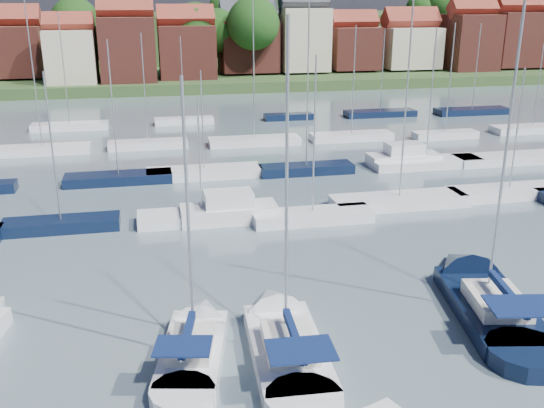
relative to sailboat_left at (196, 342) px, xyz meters
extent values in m
plane|color=#4D6068|center=(9.14, 36.74, -0.36)|extent=(260.00, 260.00, 0.00)
cube|color=white|center=(-0.21, -1.02, -0.11)|extent=(3.90, 6.77, 1.20)
cone|color=white|center=(0.61, 2.87, -0.11)|extent=(3.23, 3.57, 2.65)
cylinder|color=white|center=(-0.87, -4.12, -0.11)|extent=(3.14, 3.14, 1.20)
cube|color=silver|center=(-0.31, -1.45, 0.84)|extent=(2.36, 2.97, 0.70)
cylinder|color=#B2B2B7|center=(-0.12, -0.58, 6.37)|extent=(0.14, 0.14, 11.77)
cylinder|color=#B2B2B7|center=(-0.49, -2.31, 1.69)|extent=(0.83, 3.48, 0.10)
cube|color=#0F1E4C|center=(-0.49, -2.31, 1.84)|extent=(0.99, 3.34, 0.35)
cube|color=#0F1E4C|center=(-0.73, -3.43, 1.99)|extent=(2.53, 2.02, 0.08)
cube|color=white|center=(3.96, -1.69, -0.11)|extent=(3.55, 7.74, 1.20)
cone|color=white|center=(4.20, 3.04, -0.11)|extent=(3.35, 3.85, 3.16)
cylinder|color=white|center=(3.76, -5.48, -0.11)|extent=(3.32, 3.32, 1.20)
cube|color=silver|center=(3.93, -2.22, 0.84)|extent=(2.37, 3.27, 0.70)
cylinder|color=#B2B2B7|center=(3.98, -1.17, 7.51)|extent=(0.14, 0.14, 14.05)
cylinder|color=#B2B2B7|center=(3.87, -3.27, 1.69)|extent=(0.32, 4.21, 0.10)
cube|color=#0F1E4C|center=(3.87, -3.27, 1.84)|extent=(0.51, 4.01, 0.35)
cube|color=#0F1E4C|center=(3.80, -4.64, 1.99)|extent=(2.78, 2.03, 0.08)
cube|color=black|center=(15.04, 0.10, -0.11)|extent=(5.07, 9.02, 1.20)
cone|color=black|center=(16.04, 5.32, -0.11)|extent=(4.26, 4.73, 3.55)
cylinder|color=black|center=(14.25, -4.09, -0.11)|extent=(4.15, 4.15, 1.20)
cube|color=silver|center=(14.93, -0.48, 0.84)|extent=(3.10, 3.95, 0.70)
cylinder|color=#B2B2B7|center=(15.16, 0.68, 8.55)|extent=(0.14, 0.14, 16.12)
cylinder|color=#B2B2B7|center=(14.71, -1.65, 1.69)|extent=(0.98, 4.67, 0.10)
cube|color=#0F1E4C|center=(14.71, -1.65, 1.84)|extent=(1.13, 4.47, 0.35)
cube|color=#0F1E4C|center=(14.43, -3.16, 1.99)|extent=(3.36, 2.65, 0.08)
sphere|color=beige|center=(13.54, -4.91, -0.36)|extent=(0.49, 0.49, 0.49)
sphere|color=#D85914|center=(15.54, 3.77, -0.36)|extent=(0.53, 0.53, 0.53)
cube|color=black|center=(-7.97, 17.28, -0.01)|extent=(8.01, 2.24, 1.00)
cylinder|color=#B2B2B7|center=(-7.97, 17.28, 5.57)|extent=(0.12, 0.12, 10.16)
cube|color=white|center=(1.88, 16.94, -0.01)|extent=(9.22, 2.58, 1.00)
cylinder|color=#B2B2B7|center=(1.88, 16.94, 4.58)|extent=(0.12, 0.12, 8.18)
cube|color=white|center=(9.78, 15.35, -0.01)|extent=(8.78, 2.46, 1.00)
cylinder|color=#B2B2B7|center=(9.78, 15.35, 6.02)|extent=(0.12, 0.12, 11.06)
cube|color=white|center=(17.38, 17.40, -0.01)|extent=(10.79, 3.02, 1.00)
cylinder|color=#B2B2B7|center=(17.38, 17.40, 7.92)|extent=(0.12, 0.12, 14.87)
cube|color=white|center=(27.12, 17.76, -0.01)|extent=(10.13, 2.84, 1.00)
cylinder|color=#B2B2B7|center=(27.12, 17.76, 5.29)|extent=(0.12, 0.12, 9.59)
cube|color=white|center=(3.83, 16.74, 0.14)|extent=(7.00, 2.60, 1.40)
cube|color=white|center=(3.83, 16.74, 1.24)|extent=(3.50, 2.20, 1.30)
cube|color=black|center=(-4.41, 28.38, -0.01)|extent=(9.30, 2.60, 1.00)
cylinder|color=#B2B2B7|center=(-4.41, 28.38, 6.23)|extent=(0.12, 0.12, 11.48)
cube|color=white|center=(3.20, 28.75, -0.01)|extent=(10.40, 2.91, 1.00)
cylinder|color=#B2B2B7|center=(3.20, 28.75, 4.87)|extent=(0.12, 0.12, 8.77)
cube|color=black|center=(12.62, 28.02, -0.01)|extent=(8.80, 2.46, 1.00)
cylinder|color=#B2B2B7|center=(12.62, 28.02, 7.65)|extent=(0.12, 0.12, 14.33)
cube|color=white|center=(24.54, 27.90, -0.01)|extent=(10.73, 3.00, 1.00)
cylinder|color=#B2B2B7|center=(24.54, 27.90, 6.56)|extent=(0.12, 0.12, 12.14)
cube|color=white|center=(32.97, 27.71, -0.01)|extent=(10.48, 2.93, 1.00)
cylinder|color=#B2B2B7|center=(32.97, 27.71, 5.63)|extent=(0.12, 0.12, 10.28)
cube|color=white|center=(22.60, 28.74, 0.14)|extent=(7.00, 2.60, 1.40)
cube|color=white|center=(22.60, 28.74, 1.24)|extent=(3.50, 2.20, 1.30)
cube|color=white|center=(-12.57, 40.95, -0.01)|extent=(9.71, 2.72, 1.00)
cylinder|color=#B2B2B7|center=(-12.57, 40.95, 7.93)|extent=(0.12, 0.12, 14.88)
cube|color=white|center=(-1.69, 41.25, -0.01)|extent=(8.49, 2.38, 1.00)
cylinder|color=#B2B2B7|center=(-1.69, 41.25, 6.14)|extent=(0.12, 0.12, 11.31)
cube|color=white|center=(9.94, 40.52, -0.01)|extent=(10.16, 2.85, 1.00)
cylinder|color=#B2B2B7|center=(9.94, 40.52, 7.78)|extent=(0.12, 0.12, 14.59)
cube|color=white|center=(21.32, 40.63, -0.01)|extent=(9.53, 2.67, 1.00)
cylinder|color=#B2B2B7|center=(21.32, 40.63, 6.44)|extent=(0.12, 0.12, 11.91)
cube|color=white|center=(32.30, 39.24, -0.01)|extent=(7.62, 2.13, 1.00)
cylinder|color=#B2B2B7|center=(32.30, 39.24, 6.55)|extent=(0.12, 0.12, 12.13)
cube|color=white|center=(44.37, 40.33, -0.01)|extent=(10.17, 2.85, 1.00)
cylinder|color=#B2B2B7|center=(44.37, 40.33, 5.36)|extent=(0.12, 0.12, 9.73)
cube|color=white|center=(-11.11, 53.30, -0.01)|extent=(9.24, 2.59, 1.00)
cylinder|color=#B2B2B7|center=(-11.11, 53.30, 7.07)|extent=(0.12, 0.12, 13.17)
cube|color=white|center=(3.06, 54.04, -0.01)|extent=(7.57, 2.12, 1.00)
cylinder|color=#B2B2B7|center=(3.06, 54.04, 5.61)|extent=(0.12, 0.12, 10.24)
cube|color=black|center=(17.03, 54.21, -0.01)|extent=(6.58, 1.84, 1.00)
cylinder|color=#B2B2B7|center=(17.03, 54.21, 4.49)|extent=(0.12, 0.12, 8.01)
cube|color=black|center=(30.08, 54.14, -0.01)|extent=(9.92, 2.78, 1.00)
cylinder|color=#B2B2B7|center=(30.08, 54.14, 5.95)|extent=(0.12, 0.12, 10.92)
cube|color=black|center=(43.42, 53.11, -0.01)|extent=(10.55, 2.95, 1.00)
cylinder|color=#B2B2B7|center=(43.42, 53.11, 6.24)|extent=(0.12, 0.12, 11.51)
cube|color=#344A25|center=(9.14, 113.74, -0.06)|extent=(200.00, 70.00, 3.00)
cube|color=#344A25|center=(9.14, 138.74, 4.64)|extent=(200.00, 60.00, 14.00)
cube|color=brown|center=(-24.50, 94.53, 6.20)|extent=(10.37, 9.97, 8.73)
cube|color=maroon|center=(-24.50, 94.53, 11.83)|extent=(10.57, 5.13, 5.13)
cube|color=beige|center=(-13.60, 85.74, 5.72)|extent=(8.09, 8.80, 8.96)
cube|color=maroon|center=(-13.60, 85.74, 11.19)|extent=(8.25, 4.00, 4.00)
cube|color=brown|center=(-4.21, 86.67, 6.72)|extent=(9.36, 10.17, 10.97)
cube|color=maroon|center=(-4.21, 86.67, 13.35)|extent=(9.54, 4.63, 4.63)
cube|color=brown|center=(6.10, 88.39, 5.95)|extent=(9.90, 8.56, 9.42)
cube|color=maroon|center=(6.10, 88.39, 11.87)|extent=(10.10, 4.90, 4.90)
cube|color=brown|center=(18.24, 93.39, 6.58)|extent=(10.59, 8.93, 9.49)
cube|color=#383A42|center=(18.24, 93.39, 12.63)|extent=(10.80, 5.24, 5.24)
cube|color=beige|center=(28.85, 92.53, 7.66)|extent=(9.01, 8.61, 11.65)
cube|color=#383A42|center=(28.85, 92.53, 14.59)|extent=(9.19, 4.46, 4.46)
cube|color=brown|center=(39.32, 93.74, 5.84)|extent=(9.10, 9.34, 8.00)
cube|color=maroon|center=(39.32, 93.74, 10.96)|extent=(9.28, 4.50, 4.50)
cube|color=beige|center=(51.10, 93.33, 5.78)|extent=(10.86, 9.59, 7.88)
cube|color=maroon|center=(51.10, 93.33, 11.05)|extent=(11.07, 5.37, 5.37)
cube|color=brown|center=(62.90, 90.66, 6.72)|extent=(9.18, 9.96, 10.97)
cube|color=maroon|center=(62.90, 90.66, 13.33)|extent=(9.36, 4.54, 4.54)
cube|color=brown|center=(74.32, 91.95, 7.22)|extent=(11.39, 9.67, 10.76)
cube|color=maroon|center=(74.32, 91.95, 14.00)|extent=(11.62, 5.64, 5.64)
cylinder|color=#382619|center=(65.92, 112.25, 8.15)|extent=(0.50, 0.50, 4.47)
sphere|color=#244A17|center=(65.92, 112.25, 14.22)|extent=(8.18, 8.18, 8.18)
cylinder|color=#382619|center=(12.60, 92.67, 3.47)|extent=(0.50, 0.50, 4.46)
sphere|color=#244A17|center=(12.60, 92.67, 9.52)|extent=(8.15, 8.15, 8.15)
cylinder|color=#382619|center=(24.36, 110.42, 8.21)|extent=(0.50, 0.50, 5.15)
cylinder|color=#382619|center=(-4.40, 113.05, 8.32)|extent=(0.50, 0.50, 4.56)
sphere|color=#244A17|center=(-4.40, 113.05, 14.51)|extent=(8.34, 8.34, 8.34)
cylinder|color=#382619|center=(-14.09, 101.99, 3.81)|extent=(0.50, 0.50, 5.15)
sphere|color=#244A17|center=(-14.09, 101.99, 10.81)|extent=(9.42, 9.42, 9.42)
cylinder|color=#382619|center=(22.90, 101.44, 3.12)|extent=(0.50, 0.50, 3.77)
sphere|color=#244A17|center=(22.90, 101.44, 8.23)|extent=(6.89, 6.89, 6.89)
cylinder|color=#382619|center=(18.19, 87.68, 3.84)|extent=(0.50, 0.50, 5.21)
sphere|color=#244A17|center=(18.19, 87.68, 10.92)|extent=(9.53, 9.53, 9.53)
cylinder|color=#382619|center=(71.07, 98.36, 2.72)|extent=(0.50, 0.50, 2.97)
sphere|color=#244A17|center=(71.07, 98.36, 6.76)|extent=(5.44, 5.44, 5.44)
cylinder|color=#382619|center=(7.99, 90.49, 3.66)|extent=(0.50, 0.50, 4.84)
sphere|color=#244A17|center=(7.99, 90.49, 10.23)|extent=(8.85, 8.85, 8.85)
cylinder|color=#382619|center=(61.82, 112.46, 7.80)|extent=(0.50, 0.50, 3.72)
sphere|color=#244A17|center=(61.82, 112.46, 12.85)|extent=(6.80, 6.80, 6.80)
cylinder|color=#382619|center=(63.19, 90.86, 3.26)|extent=(0.50, 0.50, 4.05)
sphere|color=#244A17|center=(63.19, 90.86, 8.75)|extent=(7.40, 7.40, 7.40)
cylinder|color=#382619|center=(15.98, 110.03, 7.55)|extent=(0.50, 0.50, 3.93)
sphere|color=#244A17|center=(15.98, 110.03, 12.88)|extent=(7.19, 7.19, 7.19)
cylinder|color=#382619|center=(39.79, 96.91, 3.15)|extent=(0.50, 0.50, 3.82)
sphere|color=#244A17|center=(39.79, 96.91, 8.34)|extent=(6.99, 6.99, 6.99)
cylinder|color=#382619|center=(-8.30, 89.86, 2.98)|extent=(0.50, 0.50, 3.48)
sphere|color=#244A17|center=(-8.30, 89.86, 7.70)|extent=(6.37, 6.37, 6.37)
cylinder|color=#382619|center=(66.66, 99.55, 2.73)|extent=(0.50, 0.50, 2.99)
sphere|color=#244A17|center=(66.66, 99.55, 6.78)|extent=(5.46, 5.46, 5.46)
cylinder|color=#382619|center=(12.75, 95.78, 2.86)|extent=(0.50, 0.50, 3.25)
sphere|color=#244A17|center=(12.75, 95.78, 7.27)|extent=(5.94, 5.94, 5.94)
cylinder|color=#382619|center=(6.09, 97.47, 2.73)|extent=(0.50, 0.50, 2.98)
sphere|color=#244A17|center=(6.09, 97.47, 6.78)|extent=(5.46, 5.46, 5.46)
cylinder|color=#382619|center=(73.80, 118.48, 8.99)|extent=(0.50, 0.50, 4.29)
sphere|color=#244A17|center=(73.80, 118.48, 14.81)|extent=(7.84, 7.84, 7.84)
camera|label=1|loc=(-1.48, -24.68, 15.06)|focal=40.00mm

